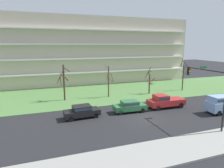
{
  "coord_description": "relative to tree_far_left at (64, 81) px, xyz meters",
  "views": [
    {
      "loc": [
        -11.62,
        -21.04,
        8.93
      ],
      "look_at": [
        -1.98,
        6.0,
        3.3
      ],
      "focal_mm": 31.98,
      "sensor_mm": 36.0,
      "label": 1
    }
  ],
  "objects": [
    {
      "name": "sedan_black_center_left",
      "position": [
        1.15,
        -8.73,
        -2.34
      ],
      "size": [
        4.49,
        2.04,
        1.57
      ],
      "rotation": [
        0.0,
        0.0,
        3.2
      ],
      "color": "black",
      "rests_on": "ground"
    },
    {
      "name": "ground",
      "position": [
        8.36,
        -11.23,
        -3.21
      ],
      "size": [
        160.0,
        160.0,
        0.0
      ],
      "primitive_type": "plane",
      "color": "#232326"
    },
    {
      "name": "apartment_building",
      "position": [
        8.36,
        17.62,
        4.38
      ],
      "size": [
        47.28,
        14.66,
        15.18
      ],
      "color": "beige",
      "rests_on": "ground"
    },
    {
      "name": "sedan_green_near_right",
      "position": [
        7.66,
        -8.73,
        -2.34
      ],
      "size": [
        4.49,
        2.03,
        1.57
      ],
      "rotation": [
        0.0,
        0.0,
        3.09
      ],
      "color": "#2D6B3D",
      "rests_on": "ground"
    },
    {
      "name": "tree_right",
      "position": [
        23.0,
        -0.38,
        -0.08
      ],
      "size": [
        1.78,
        1.78,
        6.38
      ],
      "color": "#423023",
      "rests_on": "ground"
    },
    {
      "name": "grass_lawn_strip",
      "position": [
        8.36,
        2.77,
        -3.17
      ],
      "size": [
        80.0,
        16.0,
        0.08
      ],
      "primitive_type": "cube",
      "color": "#547F42",
      "rests_on": "ground"
    },
    {
      "name": "pickup_red_near_left",
      "position": [
        13.2,
        -8.73,
        -2.19
      ],
      "size": [
        5.45,
        2.13,
        1.95
      ],
      "rotation": [
        0.0,
        0.0,
        3.12
      ],
      "color": "#B22828",
      "rests_on": "ground"
    },
    {
      "name": "tree_far_left",
      "position": [
        0.0,
        0.0,
        0.0
      ],
      "size": [
        2.13,
        2.12,
        5.87
      ],
      "color": "#423023",
      "rests_on": "ground"
    },
    {
      "name": "tree_center",
      "position": [
        15.36,
        -0.6,
        -0.93
      ],
      "size": [
        1.84,
        1.68,
        4.92
      ],
      "color": "brown",
      "rests_on": "ground"
    },
    {
      "name": "tree_left",
      "position": [
        7.5,
        -0.39,
        -0.3
      ],
      "size": [
        1.52,
        1.5,
        5.64
      ],
      "color": "brown",
      "rests_on": "ground"
    },
    {
      "name": "traffic_signal_mast",
      "position": [
        13.98,
        -15.86,
        1.34
      ],
      "size": [
        0.9,
        5.92,
        6.61
      ],
      "color": "black",
      "rests_on": "ground"
    },
    {
      "name": "sidewalk_curb_near",
      "position": [
        8.36,
        -19.23,
        -3.13
      ],
      "size": [
        80.0,
        4.0,
        0.15
      ],
      "primitive_type": "cube",
      "color": "#99968E",
      "rests_on": "ground"
    }
  ]
}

